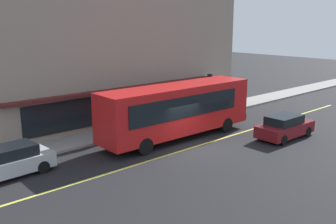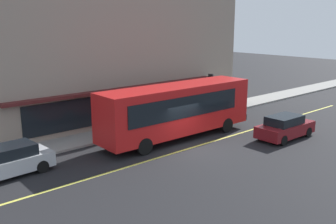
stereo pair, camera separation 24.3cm
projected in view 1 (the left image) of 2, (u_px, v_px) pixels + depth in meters
ground at (192, 148)px, 23.03m from camera, size 120.00×120.00×0.00m
sidewalk at (136, 128)px, 27.04m from camera, size 80.00×2.44×0.15m
lane_centre_stripe at (192, 148)px, 23.03m from camera, size 36.00×0.16×0.01m
storefront_building at (86, 38)px, 29.69m from camera, size 24.45×9.88×12.38m
bus at (178, 109)px, 24.47m from camera, size 11.17×2.75×3.50m
traffic_light at (210, 84)px, 30.65m from camera, size 0.30×0.52×3.20m
car_silver at (8, 162)px, 18.65m from camera, size 4.39×2.03×1.52m
car_maroon at (285, 127)px, 24.84m from camera, size 4.34×1.94×1.52m
pedestrian_mid_block at (213, 98)px, 31.86m from camera, size 0.34×0.34×1.67m
pedestrian_by_curb at (237, 92)px, 34.67m from camera, size 0.34×0.34×1.75m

